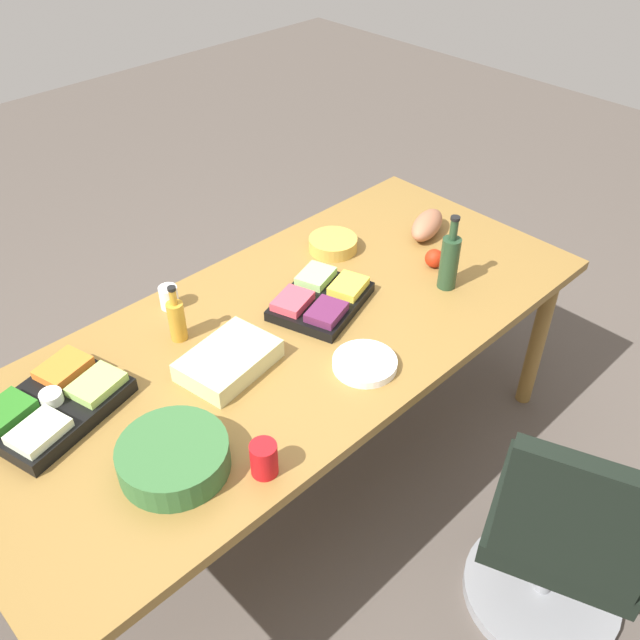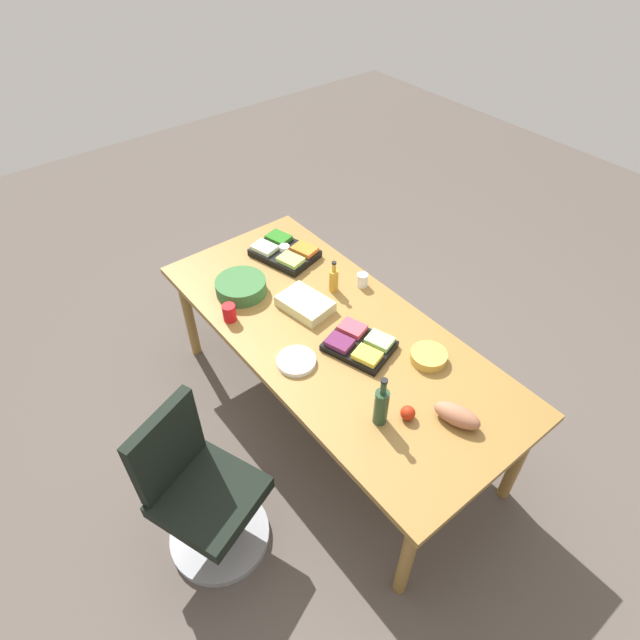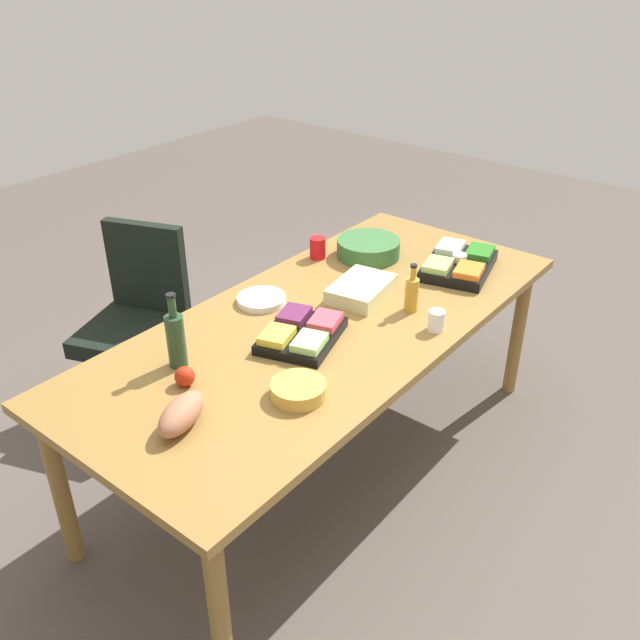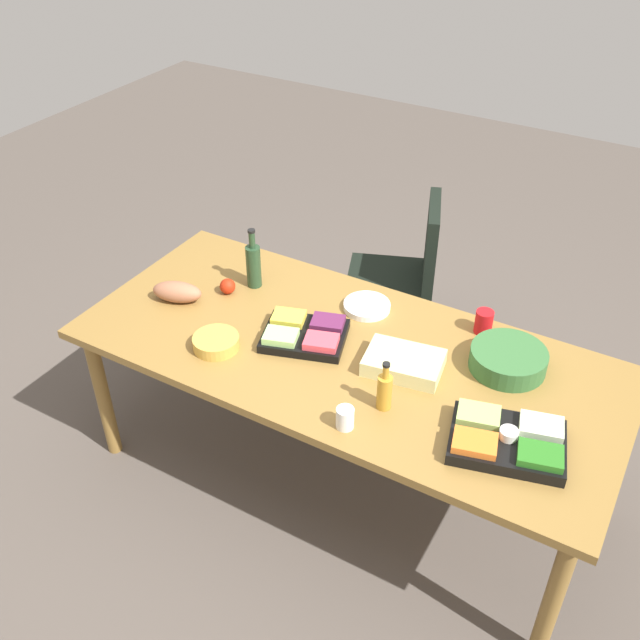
{
  "view_description": "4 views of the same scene",
  "coord_description": "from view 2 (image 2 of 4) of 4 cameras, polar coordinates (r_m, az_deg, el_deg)",
  "views": [
    {
      "loc": [
        1.23,
        1.44,
        2.37
      ],
      "look_at": [
        -0.1,
        0.06,
        0.83
      ],
      "focal_mm": 38.39,
      "sensor_mm": 36.0,
      "label": 1
    },
    {
      "loc": [
        -1.7,
        1.45,
        2.99
      ],
      "look_at": [
        0.05,
        0.06,
        0.89
      ],
      "focal_mm": 29.82,
      "sensor_mm": 36.0,
      "label": 2
    },
    {
      "loc": [
        -2.02,
        -1.58,
        2.28
      ],
      "look_at": [
        -0.05,
        -0.01,
        0.82
      ],
      "focal_mm": 38.48,
      "sensor_mm": 36.0,
      "label": 3
    },
    {
      "loc": [
        1.13,
        -2.18,
        2.77
      ],
      "look_at": [
        -0.14,
        0.02,
        0.89
      ],
      "focal_mm": 40.55,
      "sensor_mm": 36.0,
      "label": 4
    }
  ],
  "objects": [
    {
      "name": "wine_bottle",
      "position": [
        2.63,
        6.58,
        -9.11
      ],
      "size": [
        0.08,
        0.08,
        0.31
      ],
      "color": "#243F26",
      "rests_on": "conference_table"
    },
    {
      "name": "dressing_bottle",
      "position": [
        3.36,
        1.47,
        4.36
      ],
      "size": [
        0.07,
        0.07,
        0.22
      ],
      "color": "#C08A29",
      "rests_on": "conference_table"
    },
    {
      "name": "red_solo_cup",
      "position": [
        3.21,
        -9.7,
        0.77
      ],
      "size": [
        0.09,
        0.09,
        0.11
      ],
      "primitive_type": "cylinder",
      "rotation": [
        0.0,
        0.0,
        -0.11
      ],
      "color": "red",
      "rests_on": "conference_table"
    },
    {
      "name": "office_chair",
      "position": [
        3.02,
        -12.41,
        -18.22
      ],
      "size": [
        0.62,
        0.62,
        0.98
      ],
      "color": "gray",
      "rests_on": "ground"
    },
    {
      "name": "salad_bowl",
      "position": [
        3.4,
        -8.48,
        3.57
      ],
      "size": [
        0.35,
        0.35,
        0.09
      ],
      "primitive_type": "cylinder",
      "rotation": [
        0.0,
        0.0,
        0.08
      ],
      "color": "#346533",
      "rests_on": "conference_table"
    },
    {
      "name": "bread_loaf",
      "position": [
        2.75,
        14.5,
        -9.88
      ],
      "size": [
        0.26,
        0.18,
        0.1
      ],
      "primitive_type": "ellipsoid",
      "rotation": [
        0.0,
        0.0,
        0.33
      ],
      "color": "#A16447",
      "rests_on": "conference_table"
    },
    {
      "name": "ground_plane",
      "position": [
        3.73,
        1.27,
        -10.04
      ],
      "size": [
        10.0,
        10.0,
        0.0
      ],
      "primitive_type": "plane",
      "color": "#544B44"
    },
    {
      "name": "paper_plate_stack",
      "position": [
        2.95,
        -2.56,
        -4.42
      ],
      "size": [
        0.25,
        0.25,
        0.03
      ],
      "primitive_type": "cylinder",
      "rotation": [
        0.0,
        0.0,
        -0.17
      ],
      "color": "white",
      "rests_on": "conference_table"
    },
    {
      "name": "veggie_tray",
      "position": [
        3.69,
        -3.81,
        7.31
      ],
      "size": [
        0.48,
        0.4,
        0.09
      ],
      "color": "black",
      "rests_on": "conference_table"
    },
    {
      "name": "fruit_platter",
      "position": [
        3.02,
        4.25,
        -2.63
      ],
      "size": [
        0.43,
        0.38,
        0.07
      ],
      "color": "black",
      "rests_on": "conference_table"
    },
    {
      "name": "sheet_cake",
      "position": [
        3.26,
        -1.6,
        1.73
      ],
      "size": [
        0.35,
        0.27,
        0.07
      ],
      "primitive_type": "cube",
      "rotation": [
        0.0,
        0.0,
        0.16
      ],
      "color": "beige",
      "rests_on": "conference_table"
    },
    {
      "name": "apple_red",
      "position": [
        2.73,
        9.4,
        -9.81
      ],
      "size": [
        0.08,
        0.08,
        0.08
      ],
      "primitive_type": "sphere",
      "rotation": [
        0.0,
        0.0,
        -0.08
      ],
      "color": "#B4250E",
      "rests_on": "conference_table"
    },
    {
      "name": "paper_cup",
      "position": [
        3.43,
        4.56,
        4.3
      ],
      "size": [
        0.08,
        0.08,
        0.09
      ],
      "primitive_type": "cylinder",
      "rotation": [
        0.0,
        0.0,
        0.17
      ],
      "color": "white",
      "rests_on": "conference_table"
    },
    {
      "name": "conference_table",
      "position": [
        3.18,
        1.47,
        -2.16
      ],
      "size": [
        2.4,
        1.06,
        0.8
      ],
      "color": "olive",
      "rests_on": "ground"
    },
    {
      "name": "chip_bowl",
      "position": [
        3.01,
        11.57,
        -3.86
      ],
      "size": [
        0.23,
        0.23,
        0.06
      ],
      "primitive_type": "cylinder",
      "rotation": [
        0.0,
        0.0,
        -0.16
      ],
      "color": "gold",
      "rests_on": "conference_table"
    }
  ]
}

